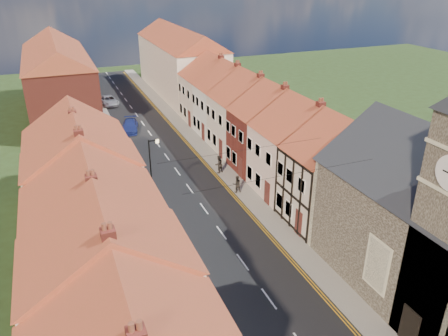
# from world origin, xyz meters

# --- Properties ---
(road) EXTENTS (7.00, 90.00, 0.02)m
(road) POSITION_xyz_m (0.00, 30.00, 0.01)
(road) COLOR black
(road) RESTS_ON ground
(pavement_left) EXTENTS (1.80, 90.00, 0.12)m
(pavement_left) POSITION_xyz_m (-4.40, 30.00, 0.06)
(pavement_left) COLOR #A09D91
(pavement_left) RESTS_ON ground
(pavement_right) EXTENTS (1.80, 90.00, 0.12)m
(pavement_right) POSITION_xyz_m (4.40, 30.00, 0.06)
(pavement_right) COLOR #A09D91
(pavement_right) RESTS_ON ground
(church) EXTENTS (11.25, 14.25, 15.20)m
(church) POSITION_xyz_m (9.36, 3.32, 5.88)
(church) COLOR #2D251F
(church) RESTS_ON ground
(cottage_r_tudor) EXTENTS (8.30, 5.20, 9.00)m
(cottage_r_tudor) POSITION_xyz_m (9.27, 12.70, 4.47)
(cottage_r_tudor) COLOR beige
(cottage_r_tudor) RESTS_ON ground
(cottage_r_white_near) EXTENTS (8.30, 6.00, 9.00)m
(cottage_r_white_near) POSITION_xyz_m (9.30, 18.10, 4.47)
(cottage_r_white_near) COLOR beige
(cottage_r_white_near) RESTS_ON ground
(cottage_r_cream_mid) EXTENTS (8.30, 5.20, 9.00)m
(cottage_r_cream_mid) POSITION_xyz_m (9.30, 23.50, 4.48)
(cottage_r_cream_mid) COLOR maroon
(cottage_r_cream_mid) RESTS_ON ground
(cottage_r_pink) EXTENTS (8.30, 6.00, 9.00)m
(cottage_r_pink) POSITION_xyz_m (9.30, 28.90, 4.47)
(cottage_r_pink) COLOR beige
(cottage_r_pink) RESTS_ON ground
(cottage_r_white_far) EXTENTS (8.30, 5.20, 9.00)m
(cottage_r_white_far) POSITION_xyz_m (9.30, 34.30, 4.48)
(cottage_r_white_far) COLOR silver
(cottage_r_white_far) RESTS_ON ground
(cottage_r_cream_far) EXTENTS (8.30, 6.00, 9.00)m
(cottage_r_cream_far) POSITION_xyz_m (9.30, 39.70, 4.47)
(cottage_r_cream_far) COLOR beige
(cottage_r_cream_far) RESTS_ON ground
(cottage_l_cream) EXTENTS (8.30, 6.30, 9.10)m
(cottage_l_cream) POSITION_xyz_m (-9.30, 5.55, 4.52)
(cottage_l_cream) COLOR silver
(cottage_l_cream) RESTS_ON ground
(cottage_l_white) EXTENTS (8.30, 6.90, 8.80)m
(cottage_l_white) POSITION_xyz_m (-9.30, 11.95, 4.37)
(cottage_l_white) COLOR beige
(cottage_l_white) RESTS_ON ground
(cottage_l_brick_mid) EXTENTS (8.30, 5.70, 9.10)m
(cottage_l_brick_mid) POSITION_xyz_m (-9.30, 18.05, 4.53)
(cottage_l_brick_mid) COLOR beige
(cottage_l_brick_mid) RESTS_ON ground
(cottage_l_pink) EXTENTS (8.30, 6.30, 8.80)m
(cottage_l_pink) POSITION_xyz_m (-9.30, 23.85, 4.37)
(cottage_l_pink) COLOR beige
(cottage_l_pink) RESTS_ON ground
(block_right_far) EXTENTS (8.30, 24.20, 10.50)m
(block_right_far) POSITION_xyz_m (9.30, 55.00, 5.29)
(block_right_far) COLOR beige
(block_right_far) RESTS_ON ground
(block_left_far) EXTENTS (8.30, 24.20, 10.50)m
(block_left_far) POSITION_xyz_m (-9.30, 50.00, 5.29)
(block_left_far) COLOR maroon
(block_left_far) RESTS_ON ground
(lamppost) EXTENTS (0.88, 0.15, 6.00)m
(lamppost) POSITION_xyz_m (-3.81, 20.00, 3.54)
(lamppost) COLOR black
(lamppost) RESTS_ON pavement_left
(car_far) EXTENTS (2.84, 4.85, 1.32)m
(car_far) POSITION_xyz_m (-2.06, 39.71, 0.66)
(car_far) COLOR navy
(car_far) RESTS_ON ground
(car_distant) EXTENTS (2.85, 5.06, 1.34)m
(car_distant) POSITION_xyz_m (-2.85, 52.28, 0.67)
(car_distant) COLOR #B8BAC0
(car_distant) RESTS_ON ground
(pedestrian_right) EXTENTS (0.84, 0.68, 1.62)m
(pedestrian_right) POSITION_xyz_m (3.70, 19.54, 0.93)
(pedestrian_right) COLOR black
(pedestrian_right) RESTS_ON pavement_right
(pedestrian_right_b) EXTENTS (1.06, 0.94, 1.82)m
(pedestrian_right_b) POSITION_xyz_m (3.70, 24.00, 1.03)
(pedestrian_right_b) COLOR black
(pedestrian_right_b) RESTS_ON pavement_right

